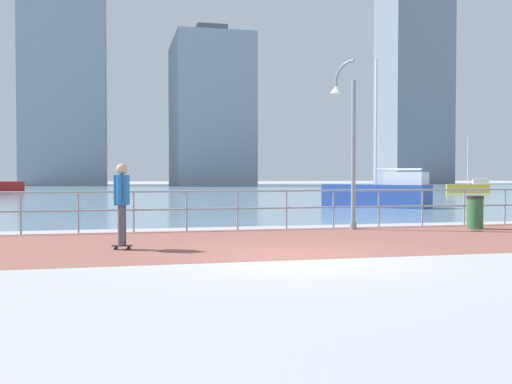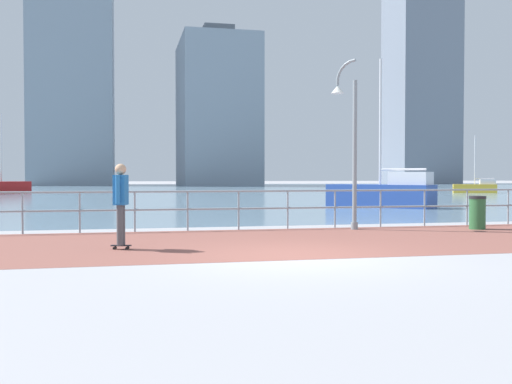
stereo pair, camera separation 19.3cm
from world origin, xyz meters
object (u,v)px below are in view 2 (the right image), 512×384
skateboarder (121,198)px  sailboat_red (476,188)px  lamppost (349,136)px  trash_bin (477,212)px  sailboat_navy (384,193)px

skateboarder → sailboat_red: sailboat_red is taller
skateboarder → lamppost: bearing=27.8°
trash_bin → sailboat_red: (19.97, 30.69, 0.01)m
skateboarder → trash_bin: size_ratio=1.86×
trash_bin → sailboat_navy: size_ratio=0.13×
skateboarder → sailboat_navy: (12.02, 13.67, -0.37)m
skateboarder → sailboat_red: (29.61, 33.15, -0.57)m
sailboat_navy → sailboat_red: 26.24m
sailboat_red → skateboarder: bearing=-131.8°
lamppost → sailboat_red: size_ratio=0.95×
lamppost → trash_bin: 4.17m
sailboat_navy → skateboarder: bearing=-131.3°
lamppost → sailboat_red: 38.06m
trash_bin → sailboat_red: sailboat_red is taller
sailboat_navy → lamppost: bearing=-119.3°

